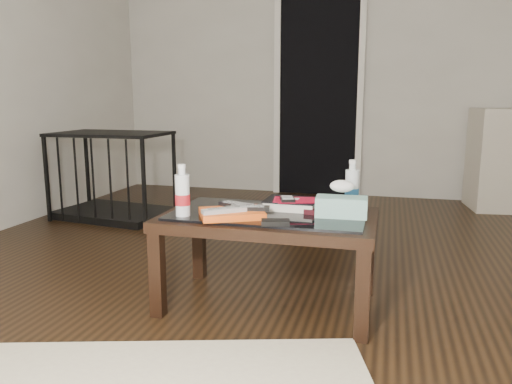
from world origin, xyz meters
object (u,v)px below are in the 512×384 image
Objects in this scene: water_bottle_left at (182,190)px; tissue_box at (341,207)px; coffee_table at (269,225)px; textbook at (291,204)px; pet_crate at (114,190)px; water_bottle_right at (352,184)px.

tissue_box is at bearing 13.93° from water_bottle_left.
water_bottle_left is at bearing -168.74° from tissue_box.
water_bottle_left is 0.73m from tissue_box.
textbook is at bearing 50.24° from coffee_table.
water_bottle_left is (1.32, -1.60, 0.35)m from pet_crate.
textbook is at bearing -164.00° from water_bottle_right.
water_bottle_right reaches higher than textbook.
textbook is 0.54m from water_bottle_left.
water_bottle_right is (0.28, 0.08, 0.10)m from textbook.
pet_crate is at bearing 148.84° from water_bottle_right.
pet_crate is 4.09× the size of water_bottle_right.
water_bottle_right is at bearing 26.04° from water_bottle_left.
water_bottle_right reaches higher than coffee_table.
water_bottle_left reaches higher than tissue_box.
water_bottle_right is at bearing -23.20° from pet_crate.
pet_crate is 2.49m from tissue_box.
water_bottle_right reaches higher than tissue_box.
tissue_box reaches higher than coffee_table.
water_bottle_right is at bearing 17.44° from textbook.
water_bottle_right is (0.37, 0.19, 0.18)m from coffee_table.
coffee_table is 1.03× the size of pet_crate.
textbook is (0.09, 0.11, 0.09)m from coffee_table.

